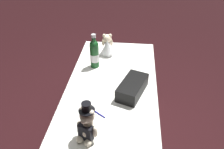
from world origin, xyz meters
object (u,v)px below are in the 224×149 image
object	(u,v)px
teddy_bear_bride	(107,46)
champagne_bottle	(94,53)
teddy_bear_groom	(87,125)
signing_pen	(98,113)
gift_case_black	(132,87)

from	to	relation	value
teddy_bear_bride	champagne_bottle	bearing A→B (deg)	159.14
teddy_bear_groom	signing_pen	size ratio (longest dim) A/B	2.70
signing_pen	gift_case_black	world-z (taller)	gift_case_black
teddy_bear_groom	gift_case_black	size ratio (longest dim) A/B	0.81
teddy_bear_groom	teddy_bear_bride	xyz separation A→B (m)	(1.11, 0.01, -0.02)
signing_pen	gift_case_black	size ratio (longest dim) A/B	0.30
teddy_bear_bride	gift_case_black	distance (m)	0.67
teddy_bear_bride	signing_pen	distance (m)	0.89
signing_pen	gift_case_black	distance (m)	0.37
teddy_bear_bride	gift_case_black	size ratio (longest dim) A/B	0.62
teddy_bear_groom	champagne_bottle	size ratio (longest dim) A/B	0.89
champagne_bottle	signing_pen	xyz separation A→B (m)	(-0.64, -0.13, -0.14)
champagne_bottle	gift_case_black	world-z (taller)	champagne_bottle
champagne_bottle	signing_pen	world-z (taller)	champagne_bottle
teddy_bear_bride	champagne_bottle	size ratio (longest dim) A/B	0.68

